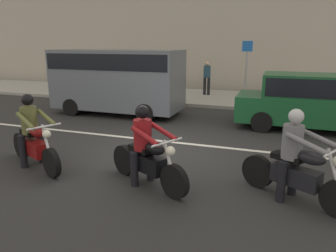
% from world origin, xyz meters
% --- Properties ---
extents(ground_plane, '(80.00, 80.00, 0.00)m').
position_xyz_m(ground_plane, '(0.00, 0.00, 0.00)').
color(ground_plane, '#272727').
extents(sidewalk_slab, '(40.00, 4.40, 0.14)m').
position_xyz_m(sidewalk_slab, '(0.00, 8.00, 0.07)').
color(sidewalk_slab, '#99968E').
rests_on(sidewalk_slab, ground_plane).
extents(lane_marking_stripe, '(18.00, 0.14, 0.01)m').
position_xyz_m(lane_marking_stripe, '(-0.58, 0.90, 0.00)').
color(lane_marking_stripe, silver).
rests_on(lane_marking_stripe, ground_plane).
extents(motorcycle_with_rider_crimson, '(1.91, 1.10, 1.54)m').
position_xyz_m(motorcycle_with_rider_crimson, '(0.53, -1.82, 0.63)').
color(motorcycle_with_rider_crimson, black).
rests_on(motorcycle_with_rider_crimson, ground_plane).
extents(motorcycle_with_rider_gray, '(1.89, 1.16, 1.61)m').
position_xyz_m(motorcycle_with_rider_gray, '(3.15, -1.56, 0.66)').
color(motorcycle_with_rider_gray, black).
rests_on(motorcycle_with_rider_gray, ground_plane).
extents(motorcycle_with_rider_olive, '(2.03, 1.13, 1.60)m').
position_xyz_m(motorcycle_with_rider_olive, '(-2.15, -1.77, 0.65)').
color(motorcycle_with_rider_olive, black).
rests_on(motorcycle_with_rider_olive, ground_plane).
extents(parked_sedan_forest_green, '(4.38, 1.82, 1.72)m').
position_xyz_m(parked_sedan_forest_green, '(3.62, 3.59, 0.88)').
color(parked_sedan_forest_green, '#164C28').
rests_on(parked_sedan_forest_green, ground_plane).
extents(parked_van_slate_gray, '(4.80, 1.96, 2.39)m').
position_xyz_m(parked_van_slate_gray, '(-2.98, 3.66, 1.39)').
color(parked_van_slate_gray, slate).
rests_on(parked_van_slate_gray, ground_plane).
extents(street_sign_post, '(0.44, 0.08, 2.60)m').
position_xyz_m(street_sign_post, '(1.32, 7.46, 1.71)').
color(street_sign_post, gray).
rests_on(street_sign_post, sidewalk_slab).
extents(pedestrian_bystander, '(0.34, 0.34, 1.63)m').
position_xyz_m(pedestrian_bystander, '(-0.64, 8.44, 1.09)').
color(pedestrian_bystander, black).
rests_on(pedestrian_bystander, sidewalk_slab).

